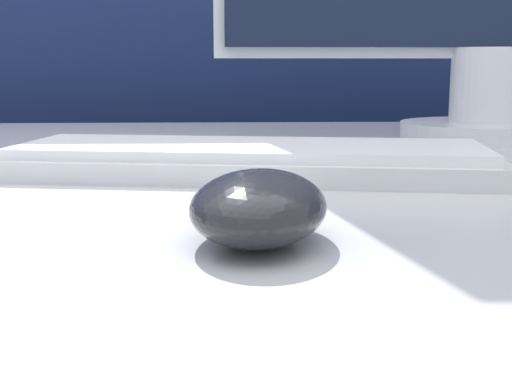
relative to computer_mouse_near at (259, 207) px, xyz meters
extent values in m
cube|color=navy|center=(-0.07, 0.87, -0.08)|extent=(5.00, 0.03, 1.40)
ellipsoid|color=#232328|center=(0.00, 0.00, 0.00)|extent=(0.08, 0.11, 0.03)
cube|color=silver|center=(0.00, 0.22, -0.01)|extent=(0.40, 0.20, 0.02)
cube|color=white|center=(0.00, 0.22, 0.00)|extent=(0.37, 0.18, 0.01)
cylinder|color=white|center=(0.28, 0.47, -0.01)|extent=(0.19, 0.19, 0.02)
cylinder|color=white|center=(0.28, 0.47, 0.04)|extent=(0.08, 0.08, 0.08)
camera|label=1|loc=(-0.02, -0.34, 0.07)|focal=50.00mm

